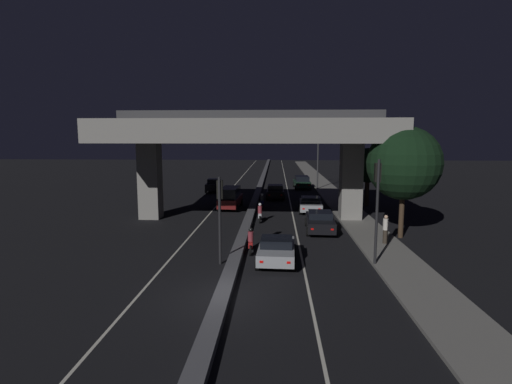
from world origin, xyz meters
TOP-DOWN VIEW (x-y plane):
  - ground_plane at (0.00, 0.00)m, footprint 200.00×200.00m
  - lane_line_left_inner at (-3.58, 35.00)m, footprint 0.12×126.00m
  - lane_line_right_inner at (3.58, 35.00)m, footprint 0.12×126.00m
  - median_divider at (0.00, 35.00)m, footprint 0.67×126.00m
  - sidewalk_right at (8.51, 28.00)m, footprint 2.77×126.00m
  - elevated_overpass at (0.00, 16.01)m, footprint 20.99×13.05m
  - traffic_light_left_of_median at (-0.74, 4.55)m, footprint 0.30×0.49m
  - traffic_light_right_of_median at (7.23, 4.54)m, footprint 0.30×0.49m
  - street_lamp at (6.95, 34.67)m, footprint 2.59×0.32m
  - car_silver_lead at (2.20, 4.84)m, footprint 2.14×4.17m
  - car_black_second at (5.25, 12.05)m, footprint 2.14×4.71m
  - car_silver_third at (5.21, 19.49)m, footprint 2.19×4.39m
  - car_black_fourth at (2.07, 27.11)m, footprint 1.96×4.40m
  - car_dark_green_fifth at (5.45, 35.68)m, footprint 2.17×4.49m
  - car_dark_red_lead_oncoming at (-2.07, 20.67)m, footprint 2.02×4.82m
  - car_black_second_oncoming at (-5.39, 32.20)m, footprint 1.98×4.28m
  - motorcycle_red_filtering_near at (0.72, 6.60)m, footprint 0.33×1.82m
  - motorcycle_white_filtering_mid at (0.90, 15.10)m, footprint 0.33×1.88m
  - motorcycle_blue_filtering_far at (0.83, 21.36)m, footprint 0.34×1.95m
  - pedestrian_on_sidewalk at (8.81, 8.47)m, footprint 0.34×0.34m
  - roadside_tree_kerbside_near at (10.37, 10.56)m, footprint 4.75×4.75m
  - roadside_tree_kerbside_mid at (10.92, 23.07)m, footprint 3.33×3.33m

SIDE VIEW (x-z plane):
  - ground_plane at x=0.00m, z-range 0.00..0.00m
  - lane_line_left_inner at x=-3.58m, z-range 0.00..0.00m
  - lane_line_right_inner at x=3.58m, z-range 0.00..0.00m
  - sidewalk_right at x=8.51m, z-range 0.00..0.15m
  - median_divider at x=0.00m, z-range 0.00..0.32m
  - motorcycle_blue_filtering_far at x=0.83m, z-range -0.10..1.26m
  - motorcycle_red_filtering_near at x=0.72m, z-range -0.11..1.36m
  - motorcycle_white_filtering_mid at x=0.90m, z-range -0.11..1.36m
  - car_silver_third at x=5.21m, z-range 0.02..1.37m
  - car_silver_lead at x=2.20m, z-range 0.03..1.39m
  - car_black_second at x=5.25m, z-range 0.01..1.45m
  - car_black_fourth at x=2.07m, z-range 0.00..1.49m
  - car_black_second_oncoming at x=-5.39m, z-range 0.00..1.56m
  - car_dark_green_fifth at x=5.45m, z-range 0.04..1.66m
  - pedestrian_on_sidewalk at x=8.81m, z-range 0.16..1.92m
  - car_dark_red_lead_oncoming at x=-2.07m, z-range 0.05..2.04m
  - traffic_light_left_of_median at x=-0.74m, z-range 0.84..5.42m
  - traffic_light_right_of_median at x=7.23m, z-range 0.98..6.48m
  - roadside_tree_kerbside_mid at x=10.92m, z-range 1.08..6.65m
  - street_lamp at x=6.95m, z-range 0.75..8.42m
  - roadside_tree_kerbside_near at x=10.37m, z-range 1.26..8.55m
  - elevated_overpass at x=0.00m, z-range 2.41..11.07m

